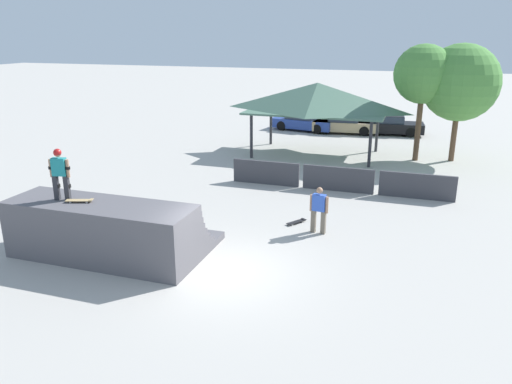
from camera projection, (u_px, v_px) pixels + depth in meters
The scene contains 13 objects.
ground_plane at pixel (224, 272), 14.16m from camera, with size 160.00×160.00×0.00m, color #ADA8A0.
quarter_pipe_ramp at pixel (108, 231), 15.05m from camera, with size 5.73×3.47×1.74m.
skater_on_deck at pixel (60, 171), 14.54m from camera, with size 0.67×0.30×1.55m.
skateboard_on_deck at pixel (80, 200), 14.57m from camera, with size 0.81×0.45×0.09m.
bystander_walking at pixel (319, 208), 16.64m from camera, with size 0.65×0.26×1.61m.
skateboard_on_ground at pixel (297, 222), 17.73m from camera, with size 0.61×0.78×0.09m.
barrier_fence at pixel (338, 179), 21.20m from camera, with size 9.46×0.12×1.05m.
pavilion_shelter at pixel (317, 98), 26.75m from camera, with size 7.35×4.26×3.92m.
tree_beside_pavilion at pixel (460, 83), 25.13m from camera, with size 3.88×3.88×6.00m.
tree_far_back at pixel (424, 75), 25.15m from camera, with size 2.98×2.98×5.96m.
parked_car_blue at pixel (303, 122), 34.38m from camera, with size 4.57×2.49×1.27m.
parked_car_tan at pixel (345, 124), 33.43m from camera, with size 4.37×2.02×1.27m.
parked_car_black at pixel (389, 125), 33.03m from camera, with size 4.48×2.10×1.27m.
Camera 1 is at (4.91, -11.84, 6.49)m, focal length 35.00 mm.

